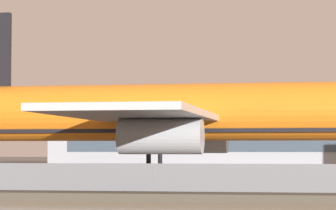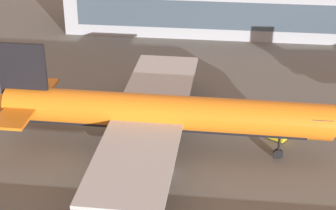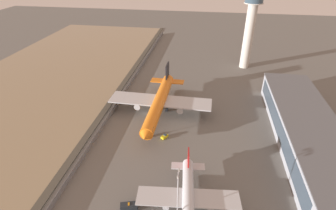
% 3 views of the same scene
% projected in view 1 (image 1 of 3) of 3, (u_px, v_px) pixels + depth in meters
% --- Properties ---
extents(ground_plane, '(500.00, 500.00, 0.00)m').
position_uv_depth(ground_plane, '(186.00, 186.00, 70.51)').
color(ground_plane, '#66635E').
extents(shoreline_seawall, '(320.00, 3.00, 0.50)m').
position_uv_depth(shoreline_seawall, '(141.00, 196.00, 50.33)').
color(shoreline_seawall, '#474238').
rests_on(shoreline_seawall, ground).
extents(perimeter_fence, '(280.00, 0.10, 2.25)m').
position_uv_depth(perimeter_fence, '(153.00, 180.00, 54.81)').
color(perimeter_fence, slate).
rests_on(perimeter_fence, ground).
extents(cargo_jet_orange, '(58.01, 49.32, 17.37)m').
position_uv_depth(cargo_jet_orange, '(182.00, 115.00, 77.94)').
color(cargo_jet_orange, orange).
rests_on(cargo_jet_orange, ground).
extents(terminal_building, '(88.48, 21.86, 11.86)m').
position_uv_depth(terminal_building, '(310.00, 134.00, 137.60)').
color(terminal_building, '#9EA3AD').
rests_on(terminal_building, ground).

